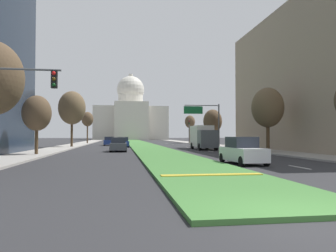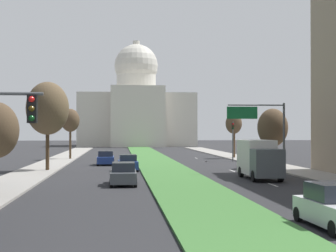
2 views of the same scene
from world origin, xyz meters
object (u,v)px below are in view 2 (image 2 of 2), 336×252
capitol_building (136,110)px  box_truck_delivery (259,159)px  sedan_distant (128,163)px  overhead_guide_sign (263,123)px  sedan_midblock (123,174)px  street_tree_right_far (273,128)px  sedan_far_horizon (106,158)px  street_tree_left_far (48,109)px  street_tree_right_distant (234,124)px  sedan_lead_stopped (333,207)px  street_tree_left_distant (70,121)px  traffic_light_far_right (233,136)px

capitol_building → box_truck_delivery: capitol_building is taller
sedan_distant → capitol_building: bearing=87.5°
overhead_guide_sign → sedan_midblock: 15.24m
overhead_guide_sign → sedan_midblock: size_ratio=1.38×
street_tree_right_far → sedan_far_horizon: (-17.61, 7.50, -3.53)m
street_tree_left_far → street_tree_right_distant: size_ratio=1.35×
street_tree_left_far → overhead_guide_sign: bearing=-15.8°
overhead_guide_sign → box_truck_delivery: bearing=-109.8°
sedan_lead_stopped → sedan_midblock: bearing=115.2°
street_tree_right_distant → sedan_far_horizon: (-18.00, -12.57, -4.14)m
sedan_midblock → sedan_distant: 13.14m
street_tree_left_distant → sedan_distant: bearing=-70.0°
street_tree_right_far → overhead_guide_sign: bearing=-113.4°
traffic_light_far_right → sedan_distant: traffic_light_far_right is taller
traffic_light_far_right → street_tree_right_far: (1.33, -13.00, 0.98)m
street_tree_left_far → street_tree_right_distant: (23.43, 21.64, -1.24)m
street_tree_left_distant → street_tree_left_far: bearing=-90.7°
street_tree_right_distant → sedan_lead_stopped: size_ratio=1.48×
sedan_lead_stopped → sedan_midblock: 19.59m
sedan_midblock → box_truck_delivery: (11.13, 3.40, 0.90)m
street_tree_left_distant → box_truck_delivery: 35.75m
street_tree_right_far → sedan_far_horizon: size_ratio=1.47×
street_tree_left_distant → sedan_midblock: (7.02, -33.98, -4.59)m
street_tree_left_distant → sedan_distant: street_tree_left_distant is taller
street_tree_left_far → street_tree_left_distant: street_tree_left_far is taller
street_tree_right_distant → sedan_midblock: size_ratio=1.38×
street_tree_right_distant → sedan_midblock: 38.63m
traffic_light_far_right → sedan_far_horizon: 17.37m
capitol_building → overhead_guide_sign: bearing=-84.9°
street_tree_right_distant → street_tree_right_far: bearing=-91.1°
sedan_distant → traffic_light_far_right: bearing=46.6°
traffic_light_far_right → capitol_building: bearing=97.9°
sedan_far_horizon → box_truck_delivery: bearing=-55.5°
street_tree_right_far → box_truck_delivery: bearing=-112.1°
street_tree_left_distant → street_tree_right_far: bearing=-40.1°
sedan_lead_stopped → sedan_distant: size_ratio=1.05×
street_tree_left_far → sedan_far_horizon: bearing=59.1°
capitol_building → street_tree_left_far: capitol_building is taller
capitol_building → sedan_far_horizon: 78.60m
overhead_guide_sign → sedan_lead_stopped: overhead_guide_sign is taller
street_tree_left_far → sedan_far_horizon: 11.86m
box_truck_delivery → overhead_guide_sign: bearing=70.2°
traffic_light_far_right → street_tree_right_far: bearing=-84.1°
traffic_light_far_right → street_tree_left_far: size_ratio=0.59×
traffic_light_far_right → sedan_midblock: size_ratio=1.10×
overhead_guide_sign → street_tree_right_distant: 27.49m
sedan_distant → box_truck_delivery: box_truck_delivery is taller
box_truck_delivery → capitol_building: bearing=94.0°
overhead_guide_sign → sedan_distant: (-12.08, 5.54, -3.87)m
street_tree_right_distant → capitol_building: bearing=100.3°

